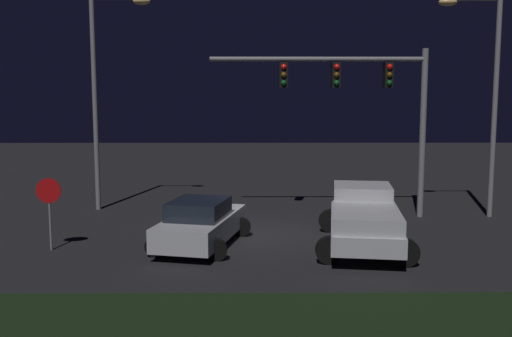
{
  "coord_description": "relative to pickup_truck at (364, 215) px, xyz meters",
  "views": [
    {
      "loc": [
        -0.11,
        -19.18,
        4.63
      ],
      "look_at": [
        0.03,
        0.56,
        2.19
      ],
      "focal_mm": 40.14,
      "sensor_mm": 36.0,
      "label": 1
    }
  ],
  "objects": [
    {
      "name": "car_sedan",
      "position": [
        -5.1,
        0.02,
        -0.26
      ],
      "size": [
        3.1,
        4.69,
        1.51
      ],
      "rotation": [
        0.0,
        0.0,
        1.35
      ],
      "color": "#B7B7BC",
      "rests_on": "ground_plane"
    },
    {
      "name": "street_lamp_right",
      "position": [
        5.39,
        4.49,
        4.28
      ],
      "size": [
        2.42,
        0.44,
        8.46
      ],
      "color": "slate",
      "rests_on": "ground_plane"
    },
    {
      "name": "street_lamp_left",
      "position": [
        -9.47,
        6.06,
        4.44
      ],
      "size": [
        2.46,
        0.44,
        8.74
      ],
      "color": "slate",
      "rests_on": "ground_plane"
    },
    {
      "name": "traffic_signal_gantry",
      "position": [
        0.66,
        4.48,
        3.9
      ],
      "size": [
        8.32,
        0.56,
        6.5
      ],
      "color": "slate",
      "rests_on": "ground_plane"
    },
    {
      "name": "stop_sign",
      "position": [
        -9.65,
        -0.42,
        0.56
      ],
      "size": [
        0.76,
        0.08,
        2.23
      ],
      "color": "slate",
      "rests_on": "ground_plane"
    },
    {
      "name": "ground_plane",
      "position": [
        -3.38,
        1.64,
        -1.0
      ],
      "size": [
        80.0,
        80.0,
        0.0
      ],
      "primitive_type": "plane",
      "color": "black"
    },
    {
      "name": "pickup_truck",
      "position": [
        0.0,
        0.0,
        0.0
      ],
      "size": [
        3.38,
        5.63,
        1.8
      ],
      "rotation": [
        0.0,
        0.0,
        1.43
      ],
      "color": "#B7B7BC",
      "rests_on": "ground_plane"
    }
  ]
}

